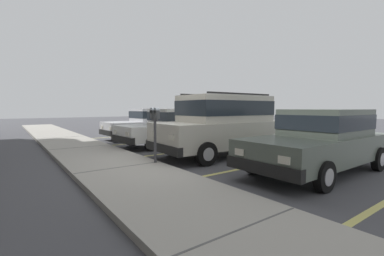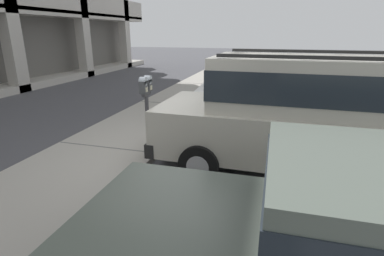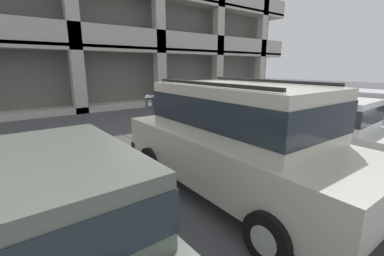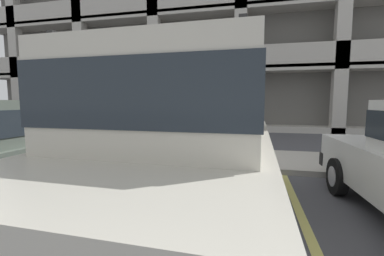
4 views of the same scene
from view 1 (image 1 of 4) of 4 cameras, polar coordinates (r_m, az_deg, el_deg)
The scene contains 8 objects.
ground_plane at distance 7.21m, azimuth -5.70°, elevation -8.57°, with size 80.00×80.00×0.10m.
sidewalk at distance 6.64m, azimuth -15.55°, elevation -8.88°, with size 40.00×2.20×0.12m.
parking_stall_lines at distance 9.20m, azimuth -3.03°, elevation -5.37°, with size 12.39×4.80×0.01m.
silver_suv at distance 8.56m, azimuth 7.27°, elevation 1.18°, with size 2.09×4.82×2.03m.
red_sedan at distance 7.04m, azimuth 26.74°, elevation -2.15°, with size 1.87×4.49×1.54m.
dark_hatchback at distance 10.87m, azimuth -4.24°, elevation 0.48°, with size 1.99×4.56×1.54m.
blue_coupe at distance 13.54m, azimuth -9.36°, elevation 1.22°, with size 2.02×4.57×1.54m.
parking_meter_near at distance 6.85m, azimuth -8.24°, elevation 1.40°, with size 0.35×0.12×1.47m.
Camera 1 is at (-6.06, 3.55, 1.57)m, focal length 24.00 mm.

